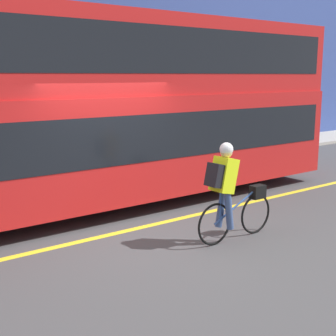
{
  "coord_description": "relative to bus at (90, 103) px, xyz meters",
  "views": [
    {
      "loc": [
        -3.98,
        -6.35,
        2.62
      ],
      "look_at": [
        0.94,
        0.18,
        1.0
      ],
      "focal_mm": 50.0,
      "sensor_mm": 36.0,
      "label": 1
    }
  ],
  "objects": [
    {
      "name": "ground_plane",
      "position": [
        -0.32,
        -1.88,
        -2.09
      ],
      "size": [
        80.0,
        80.0,
        0.0
      ],
      "primitive_type": "plane",
      "color": "#424244"
    },
    {
      "name": "sidewalk_curb",
      "position": [
        -0.32,
        3.4,
        -2.04
      ],
      "size": [
        60.0,
        2.1,
        0.1
      ],
      "color": "#A8A399",
      "rests_on": "ground_plane"
    },
    {
      "name": "bus",
      "position": [
        0.0,
        0.0,
        0.0
      ],
      "size": [
        11.25,
        2.6,
        3.77
      ],
      "color": "black",
      "rests_on": "ground_plane"
    },
    {
      "name": "cyclist_on_bike",
      "position": [
        0.78,
        -3.08,
        -1.22
      ],
      "size": [
        1.61,
        0.32,
        1.61
      ],
      "color": "black",
      "rests_on": "ground_plane"
    },
    {
      "name": "road_center_line",
      "position": [
        -0.32,
        -1.68,
        -2.08
      ],
      "size": [
        50.0,
        0.14,
        0.01
      ],
      "primitive_type": "cube",
      "color": "yellow",
      "rests_on": "ground_plane"
    }
  ]
}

